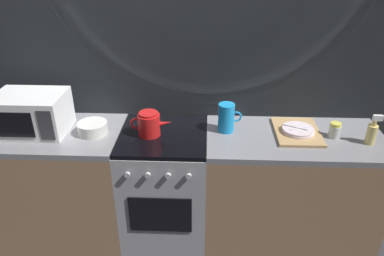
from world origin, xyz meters
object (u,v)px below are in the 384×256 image
at_px(kettle, 149,124).
at_px(spice_jar, 335,130).
at_px(microwave, 32,113).
at_px(pitcher, 226,118).
at_px(dish_pile, 297,131).
at_px(stove_unit, 165,187).
at_px(spray_bottle, 372,133).
at_px(mixing_bowl, 93,128).

relative_size(kettle, spice_jar, 2.71).
distance_m(microwave, pitcher, 1.32).
bearing_deg(dish_pile, spice_jar, -9.23).
height_order(stove_unit, spray_bottle, spray_bottle).
xyz_separation_m(stove_unit, spice_jar, (1.15, 0.01, 0.50)).
distance_m(kettle, pitcher, 0.53).
height_order(stove_unit, kettle, kettle).
bearing_deg(spice_jar, microwave, -179.91).
bearing_deg(spice_jar, pitcher, 175.46).
height_order(mixing_bowl, spice_jar, spice_jar).
bearing_deg(kettle, mixing_bowl, 179.56).
xyz_separation_m(kettle, pitcher, (0.52, 0.08, 0.02)).
height_order(microwave, kettle, microwave).
height_order(spice_jar, spray_bottle, spray_bottle).
distance_m(stove_unit, pitcher, 0.70).
height_order(mixing_bowl, spray_bottle, spray_bottle).
bearing_deg(dish_pile, kettle, -176.61).
relative_size(mixing_bowl, pitcher, 1.00).
bearing_deg(pitcher, spice_jar, -4.54).
xyz_separation_m(dish_pile, spray_bottle, (0.44, -0.11, 0.06)).
bearing_deg(kettle, spray_bottle, -2.10).
relative_size(microwave, spice_jar, 4.38).
bearing_deg(stove_unit, mixing_bowl, -178.87).
distance_m(mixing_bowl, spray_bottle, 1.84).
height_order(mixing_bowl, dish_pile, mixing_bowl).
bearing_deg(spray_bottle, mixing_bowl, 178.25).
xyz_separation_m(dish_pile, spice_jar, (0.24, -0.04, 0.03)).
bearing_deg(pitcher, stove_unit, -171.30).
bearing_deg(stove_unit, kettle, -172.03).
bearing_deg(stove_unit, spice_jar, 0.43).
height_order(microwave, pitcher, microwave).
distance_m(stove_unit, spray_bottle, 1.46).
relative_size(microwave, spray_bottle, 2.27).
distance_m(pitcher, dish_pile, 0.49).
distance_m(pitcher, spray_bottle, 0.94).
distance_m(microwave, spray_bottle, 2.25).
bearing_deg(kettle, pitcher, 8.58).
bearing_deg(dish_pile, spray_bottle, -14.21).
bearing_deg(microwave, kettle, -1.28).
bearing_deg(spray_bottle, microwave, 178.20).
distance_m(kettle, dish_pile, 1.01).
bearing_deg(spice_jar, dish_pile, 170.77).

